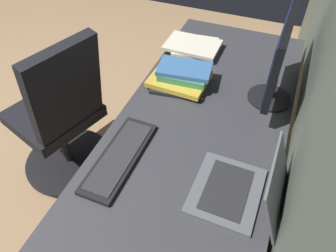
{
  "coord_description": "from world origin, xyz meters",
  "views": [
    {
      "loc": [
        0.91,
        2.05,
        1.74
      ],
      "look_at": [
        0.18,
        1.76,
        0.95
      ],
      "focal_mm": 34.65,
      "sensor_mm": 36.0,
      "label": 1
    }
  ],
  "objects_px": {
    "monitor_primary": "(280,56)",
    "book_stack_far": "(194,46)",
    "laptop_leftmost": "(246,189)",
    "drawer_pedestal": "(172,251)",
    "book_stack_near": "(182,77)",
    "office_chair": "(62,120)",
    "keyboard_main": "(120,157)"
  },
  "relations": [
    {
      "from": "keyboard_main",
      "to": "book_stack_far",
      "type": "distance_m",
      "value": 0.87
    },
    {
      "from": "monitor_primary",
      "to": "drawer_pedestal",
      "type": "bearing_deg",
      "value": -17.41
    },
    {
      "from": "drawer_pedestal",
      "to": "book_stack_near",
      "type": "bearing_deg",
      "value": -162.8
    },
    {
      "from": "laptop_leftmost",
      "to": "book_stack_near",
      "type": "height_order",
      "value": "laptop_leftmost"
    },
    {
      "from": "keyboard_main",
      "to": "book_stack_far",
      "type": "relative_size",
      "value": 1.41
    },
    {
      "from": "monitor_primary",
      "to": "book_stack_far",
      "type": "bearing_deg",
      "value": -121.03
    },
    {
      "from": "drawer_pedestal",
      "to": "book_stack_far",
      "type": "distance_m",
      "value": 1.09
    },
    {
      "from": "monitor_primary",
      "to": "laptop_leftmost",
      "type": "distance_m",
      "value": 0.61
    },
    {
      "from": "office_chair",
      "to": "drawer_pedestal",
      "type": "bearing_deg",
      "value": 62.73
    },
    {
      "from": "book_stack_near",
      "to": "office_chair",
      "type": "distance_m",
      "value": 0.74
    },
    {
      "from": "book_stack_far",
      "to": "office_chair",
      "type": "height_order",
      "value": "office_chair"
    },
    {
      "from": "book_stack_near",
      "to": "book_stack_far",
      "type": "xyz_separation_m",
      "value": [
        -0.33,
        -0.04,
        -0.02
      ]
    },
    {
      "from": "drawer_pedestal",
      "to": "monitor_primary",
      "type": "bearing_deg",
      "value": 162.59
    },
    {
      "from": "drawer_pedestal",
      "to": "book_stack_near",
      "type": "distance_m",
      "value": 0.81
    },
    {
      "from": "book_stack_far",
      "to": "laptop_leftmost",
      "type": "bearing_deg",
      "value": 28.55
    },
    {
      "from": "laptop_leftmost",
      "to": "book_stack_far",
      "type": "relative_size",
      "value": 1.08
    },
    {
      "from": "laptop_leftmost",
      "to": "book_stack_far",
      "type": "bearing_deg",
      "value": -151.45
    },
    {
      "from": "laptop_leftmost",
      "to": "office_chair",
      "type": "height_order",
      "value": "office_chair"
    },
    {
      "from": "laptop_leftmost",
      "to": "book_stack_far",
      "type": "xyz_separation_m",
      "value": [
        -0.86,
        -0.47,
        -0.03
      ]
    },
    {
      "from": "monitor_primary",
      "to": "office_chair",
      "type": "height_order",
      "value": "monitor_primary"
    },
    {
      "from": "monitor_primary",
      "to": "book_stack_far",
      "type": "distance_m",
      "value": 0.58
    },
    {
      "from": "drawer_pedestal",
      "to": "monitor_primary",
      "type": "relative_size",
      "value": 1.4
    },
    {
      "from": "drawer_pedestal",
      "to": "monitor_primary",
      "type": "xyz_separation_m",
      "value": [
        -0.7,
        0.22,
        0.62
      ]
    },
    {
      "from": "office_chair",
      "to": "book_stack_near",
      "type": "bearing_deg",
      "value": 109.82
    },
    {
      "from": "monitor_primary",
      "to": "book_stack_far",
      "type": "xyz_separation_m",
      "value": [
        -0.28,
        -0.46,
        -0.22
      ]
    },
    {
      "from": "monitor_primary",
      "to": "book_stack_far",
      "type": "height_order",
      "value": "monitor_primary"
    },
    {
      "from": "laptop_leftmost",
      "to": "keyboard_main",
      "type": "relative_size",
      "value": 0.76
    },
    {
      "from": "laptop_leftmost",
      "to": "drawer_pedestal",
      "type": "bearing_deg",
      "value": -62.45
    },
    {
      "from": "monitor_primary",
      "to": "book_stack_near",
      "type": "height_order",
      "value": "monitor_primary"
    },
    {
      "from": "drawer_pedestal",
      "to": "book_stack_near",
      "type": "height_order",
      "value": "book_stack_near"
    },
    {
      "from": "monitor_primary",
      "to": "book_stack_near",
      "type": "bearing_deg",
      "value": -83.75
    },
    {
      "from": "book_stack_near",
      "to": "office_chair",
      "type": "height_order",
      "value": "office_chair"
    }
  ]
}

